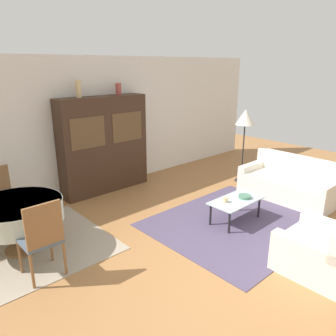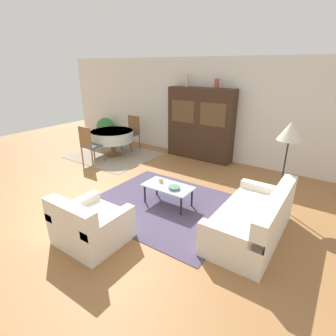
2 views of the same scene
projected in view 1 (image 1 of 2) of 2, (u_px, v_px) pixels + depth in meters
name	position (u px, v px, depth m)	size (l,w,h in m)	color
ground_plane	(227.00, 261.00, 4.41)	(14.00, 14.00, 0.00)	#9E6B3D
wall_back	(86.00, 126.00, 6.55)	(10.00, 0.06, 2.70)	silver
area_rug	(236.00, 223.00, 5.46)	(2.68, 2.28, 0.01)	#4C425B
dining_rug	(24.00, 250.00, 4.68)	(2.30, 1.99, 0.01)	gray
couch	(290.00, 184.00, 6.44)	(0.89, 1.79, 0.80)	silver
armchair	(324.00, 251.00, 4.13)	(0.93, 0.89, 0.77)	silver
coffee_table	(236.00, 202.00, 5.43)	(0.94, 0.50, 0.38)	black
display_cabinet	(104.00, 145.00, 6.64)	(1.87, 0.42, 1.94)	#382316
dining_table	(17.00, 213.00, 4.49)	(1.22, 1.22, 0.73)	brown
dining_chair_near	(42.00, 236.00, 3.91)	(0.44, 0.44, 1.02)	brown
floor_lamp	(245.00, 120.00, 7.02)	(0.41, 0.41, 1.62)	black
cup	(225.00, 200.00, 5.31)	(0.08, 0.08, 0.08)	tan
bowl	(245.00, 197.00, 5.48)	(0.21, 0.21, 0.05)	#4C7A60
vase_tall	(78.00, 89.00, 6.00)	(0.10, 0.10, 0.32)	tan
vase_short	(118.00, 89.00, 6.58)	(0.11, 0.11, 0.23)	#9E4238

